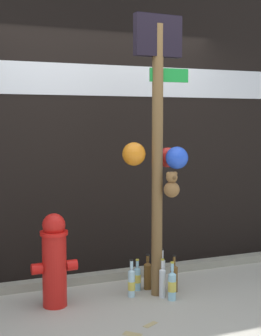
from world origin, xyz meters
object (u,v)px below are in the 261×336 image
fire_hydrant (54,260)px  bottle_5 (132,282)px  bottle_3 (174,277)px  bottle_2 (162,275)px  bottle_4 (172,285)px  memorial_post (159,137)px  bottle_0 (162,281)px  bottle_1 (137,278)px  bottle_6 (148,274)px

fire_hydrant → bottle_5: size_ratio=2.33×
bottle_3 → bottle_5: bottle_3 is taller
fire_hydrant → bottle_2: (1.01, -0.01, -0.25)m
bottle_2 → bottle_4: (-0.02, -0.24, -0.02)m
bottle_2 → memorial_post: bearing=-138.9°
bottle_0 → bottle_2: bearing=65.2°
memorial_post → bottle_4: (0.05, -0.18, -1.31)m
bottle_1 → bottle_3: bearing=-28.5°
bottle_2 → bottle_4: bottle_2 is taller
fire_hydrant → bottle_3: size_ratio=2.32×
bottle_4 → bottle_6: (-0.09, 0.34, 0.00)m
bottle_1 → bottle_4: bearing=-61.4°
bottle_6 → bottle_1: bearing=176.3°
memorial_post → bottle_3: (0.17, 0.00, -1.31)m
bottle_0 → memorial_post: bearing=90.9°
bottle_3 → bottle_5: (-0.42, 0.02, -0.00)m
bottle_2 → bottle_4: 0.25m
fire_hydrant → bottle_4: fire_hydrant is taller
fire_hydrant → bottle_3: 1.14m
bottle_3 → fire_hydrant: bearing=176.6°
bottle_1 → bottle_6: 0.10m
bottle_0 → bottle_3: bearing=29.9°
bottle_3 → bottle_4: (-0.11, -0.18, -0.00)m
bottle_2 → bottle_5: bearing=-173.7°
fire_hydrant → bottle_3: bearing=-3.4°
bottle_0 → bottle_6: bearing=97.6°
memorial_post → fire_hydrant: (-0.94, 0.07, -1.04)m
bottle_2 → bottle_5: (-0.32, -0.04, -0.02)m
bottle_3 → bottle_6: bottle_3 is taller
memorial_post → bottle_5: bearing=173.5°
bottle_0 → bottle_4: (0.05, -0.09, -0.01)m
memorial_post → bottle_5: 1.34m
fire_hydrant → bottle_6: bearing=5.7°
bottle_1 → bottle_2: size_ratio=0.74×
memorial_post → fire_hydrant: size_ratio=3.11×
bottle_1 → bottle_3: size_ratio=0.85×
bottle_5 → bottle_6: bearing=31.5°
bottle_0 → bottle_5: (-0.25, 0.12, -0.01)m
bottle_4 → bottle_6: bottle_4 is taller
bottle_6 → bottle_2: bearing=-42.7°
bottle_0 → bottle_1: bearing=117.8°
memorial_post → bottle_5: (-0.25, 0.03, -1.31)m
bottle_3 → bottle_5: bearing=176.6°
bottle_0 → bottle_6: size_ratio=1.06×
memorial_post → bottle_4: size_ratio=7.20×
bottle_2 → bottle_1: bearing=153.5°
bottle_2 → bottle_4: size_ratio=1.16×
memorial_post → fire_hydrant: bearing=175.7°
bottle_2 → bottle_6: bottle_2 is taller
bottle_2 → bottle_4: bearing=-94.3°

